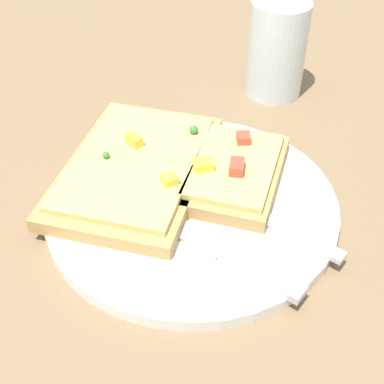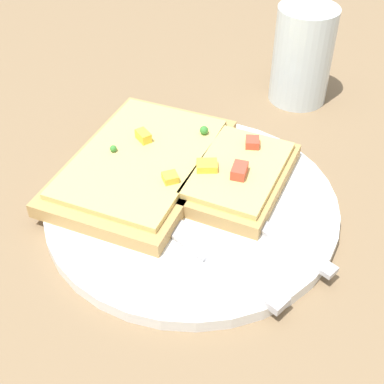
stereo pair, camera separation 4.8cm
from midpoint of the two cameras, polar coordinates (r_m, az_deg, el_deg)
name	(u,v)px [view 1 (the left image)]	position (r m, az deg, el deg)	size (l,w,h in m)	color
ground_plane	(192,210)	(0.50, -2.78, -2.02)	(4.00, 4.00, 0.00)	#7F6647
plate	(192,205)	(0.50, -2.80, -1.51)	(0.27, 0.27, 0.01)	white
fork	(223,199)	(0.49, 0.50, -0.83)	(0.07, 0.21, 0.01)	#B7B7BC
knife	(215,248)	(0.45, -0.66, -6.11)	(0.06, 0.20, 0.01)	#B7B7BC
pizza_slice_main	(136,167)	(0.52, -8.69, 2.50)	(0.21, 0.16, 0.03)	tan
pizza_slice_corner	(234,171)	(0.51, 1.77, 2.16)	(0.14, 0.10, 0.03)	tan
crumb_scatter	(187,184)	(0.50, -3.35, 0.74)	(0.05, 0.07, 0.01)	#AE8B4B
drinking_glass	(278,50)	(0.65, 7.01, 14.78)	(0.07, 0.07, 0.11)	silver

